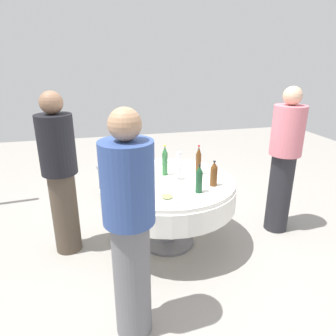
{
  "coord_description": "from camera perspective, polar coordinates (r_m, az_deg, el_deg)",
  "views": [
    {
      "loc": [
        2.81,
        -0.69,
        1.91
      ],
      "look_at": [
        0.0,
        0.0,
        0.86
      ],
      "focal_mm": 32.67,
      "sensor_mm": 36.0,
      "label": 1
    }
  ],
  "objects": [
    {
      "name": "ground_plane",
      "position": [
        3.46,
        -0.0,
        -13.57
      ],
      "size": [
        10.0,
        10.0,
        0.0
      ],
      "primitive_type": "plane",
      "color": "gray"
    },
    {
      "name": "dining_table",
      "position": [
        3.18,
        -0.0,
        -4.63
      ],
      "size": [
        1.39,
        1.39,
        0.74
      ],
      "color": "white",
      "rests_on": "ground_plane"
    },
    {
      "name": "bottle_dark_green_near",
      "position": [
        2.79,
        5.82,
        -2.13
      ],
      "size": [
        0.06,
        0.06,
        0.27
      ],
      "color": "#194728",
      "rests_on": "dining_table"
    },
    {
      "name": "bottle_brown_inner",
      "position": [
        2.96,
        8.54,
        -1.16
      ],
      "size": [
        0.07,
        0.07,
        0.25
      ],
      "color": "#593314",
      "rests_on": "dining_table"
    },
    {
      "name": "bottle_brown_west",
      "position": [
        3.23,
        5.7,
        1.34
      ],
      "size": [
        0.06,
        0.06,
        0.32
      ],
      "color": "#593314",
      "rests_on": "dining_table"
    },
    {
      "name": "bottle_green_outer",
      "position": [
        3.19,
        -0.67,
        1.28
      ],
      "size": [
        0.06,
        0.06,
        0.33
      ],
      "color": "#2D6B38",
      "rests_on": "dining_table"
    },
    {
      "name": "wine_glass_outer",
      "position": [
        3.09,
        1.92,
        -0.38
      ],
      "size": [
        0.07,
        0.07,
        0.14
      ],
      "color": "white",
      "rests_on": "dining_table"
    },
    {
      "name": "wine_glass_rear",
      "position": [
        3.48,
        2.06,
        2.22
      ],
      "size": [
        0.06,
        0.06,
        0.16
      ],
      "color": "white",
      "rests_on": "dining_table"
    },
    {
      "name": "plate_far",
      "position": [
        3.23,
        -4.92,
        -1.27
      ],
      "size": [
        0.21,
        0.21,
        0.02
      ],
      "color": "white",
      "rests_on": "dining_table"
    },
    {
      "name": "plate_mid",
      "position": [
        2.69,
        -0.19,
        -5.59
      ],
      "size": [
        0.25,
        0.25,
        0.04
      ],
      "color": "white",
      "rests_on": "dining_table"
    },
    {
      "name": "spoon_inner",
      "position": [
        2.98,
        1.48,
        -3.22
      ],
      "size": [
        0.14,
        0.14,
        0.0
      ],
      "primitive_type": "cube",
      "rotation": [
        0.0,
        0.0,
        3.93
      ],
      "color": "silver",
      "rests_on": "dining_table"
    },
    {
      "name": "knife_west",
      "position": [
        3.29,
        9.08,
        -1.15
      ],
      "size": [
        0.02,
        0.18,
        0.0
      ],
      "primitive_type": "cube",
      "rotation": [
        0.0,
        0.0,
        4.76
      ],
      "color": "silver",
      "rests_on": "dining_table"
    },
    {
      "name": "spoon_outer",
      "position": [
        2.9,
        -9.39,
        -4.17
      ],
      "size": [
        0.17,
        0.08,
        0.0
      ],
      "primitive_type": "cube",
      "rotation": [
        0.0,
        0.0,
        0.38
      ],
      "color": "silver",
      "rests_on": "dining_table"
    },
    {
      "name": "folded_napkin",
      "position": [
        3.6,
        -1.51,
        1.12
      ],
      "size": [
        0.18,
        0.18,
        0.02
      ],
      "primitive_type": "cube",
      "rotation": [
        0.0,
        0.0,
        0.45
      ],
      "color": "white",
      "rests_on": "dining_table"
    },
    {
      "name": "person_near",
      "position": [
        3.58,
        20.83,
        1.51
      ],
      "size": [
        0.34,
        0.34,
        1.64
      ],
      "rotation": [
        0.0,
        0.0,
        -0.02
      ],
      "color": "#26262B",
      "rests_on": "ground_plane"
    },
    {
      "name": "person_inner",
      "position": [
        2.05,
        -7.15,
        -10.93
      ],
      "size": [
        0.34,
        0.34,
        1.65
      ],
      "rotation": [
        0.0,
        0.0,
        4.25
      ],
      "color": "slate",
      "rests_on": "ground_plane"
    },
    {
      "name": "person_west",
      "position": [
        3.14,
        -19.48,
        -0.86
      ],
      "size": [
        0.34,
        0.34,
        1.64
      ],
      "rotation": [
        0.0,
        0.0,
        3.02
      ],
      "color": "#4C3F33",
      "rests_on": "ground_plane"
    },
    {
      "name": "chair_front",
      "position": [
        4.24,
        -9.5,
        0.47
      ],
      "size": [
        0.51,
        0.51,
        0.87
      ],
      "rotation": [
        0.0,
        0.0,
        1.91
      ],
      "color": "#99999E",
      "rests_on": "ground_plane"
    }
  ]
}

